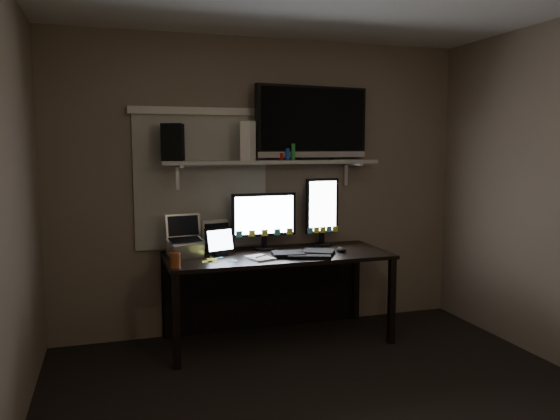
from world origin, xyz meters
name	(u,v)px	position (x,y,z in m)	size (l,w,h in m)	color
back_wall	(265,186)	(0.00, 1.80, 1.25)	(3.60, 3.60, 0.00)	#80705B
window_blinds	(202,182)	(-0.55, 1.79, 1.30)	(1.10, 0.02, 1.10)	beige
desk	(273,272)	(0.00, 1.55, 0.55)	(1.80, 0.75, 0.73)	black
wall_shelf	(270,162)	(0.00, 1.62, 1.46)	(1.80, 0.35, 0.03)	#ABABA6
monitor_landscape	(264,221)	(-0.06, 1.62, 0.97)	(0.56, 0.06, 0.49)	black
monitor_portrait	(322,212)	(0.48, 1.66, 1.03)	(0.30, 0.06, 0.60)	black
keyboard	(303,253)	(0.18, 1.30, 0.75)	(0.51, 0.20, 0.03)	black
mouse	(341,250)	(0.52, 1.33, 0.75)	(0.07, 0.11, 0.04)	black
notepad	(260,258)	(-0.19, 1.27, 0.74)	(0.16, 0.23, 0.01)	silver
tablet	(220,242)	(-0.46, 1.48, 0.84)	(0.26, 0.11, 0.22)	black
file_sorter	(216,236)	(-0.45, 1.70, 0.85)	(0.20, 0.09, 0.25)	black
laptop	(185,237)	(-0.73, 1.52, 0.89)	(0.28, 0.23, 0.32)	silver
cup	(175,260)	(-0.85, 1.15, 0.78)	(0.08, 0.08, 0.11)	#94411A
sticky_notes	(216,259)	(-0.52, 1.35, 0.73)	(0.32, 0.24, 0.00)	#EAF542
tv	(312,123)	(0.38, 1.66, 1.79)	(1.03, 0.19, 0.62)	black
game_console	(247,141)	(-0.20, 1.62, 1.64)	(0.08, 0.26, 0.31)	silver
speaker	(173,142)	(-0.80, 1.63, 1.63)	(0.16, 0.19, 0.29)	black
bottles	(287,152)	(0.13, 1.59, 1.55)	(0.21, 0.05, 0.13)	#A50F0C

